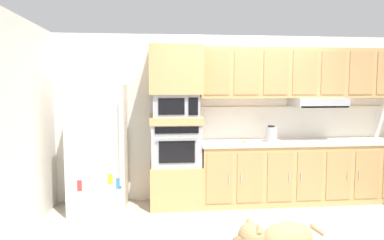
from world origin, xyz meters
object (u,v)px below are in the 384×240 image
at_px(built_in_oven, 176,144).
at_px(electric_kettle, 271,134).
at_px(refrigerator, 98,148).
at_px(screwdriver, 245,142).
at_px(microwave, 176,105).

xyz_separation_m(built_in_oven, electric_kettle, (1.40, -0.05, 0.13)).
bearing_deg(refrigerator, built_in_oven, 3.57).
bearing_deg(refrigerator, electric_kettle, 0.47).
height_order(screwdriver, electric_kettle, electric_kettle).
height_order(refrigerator, microwave, refrigerator).
relative_size(refrigerator, screwdriver, 11.07).
xyz_separation_m(microwave, screwdriver, (1.00, -0.08, -0.53)).
height_order(refrigerator, built_in_oven, refrigerator).
bearing_deg(electric_kettle, screwdriver, -175.83).
distance_m(built_in_oven, screwdriver, 1.01).
distance_m(refrigerator, screwdriver, 2.09).
bearing_deg(screwdriver, electric_kettle, 4.17).
xyz_separation_m(built_in_oven, microwave, (0.00, -0.00, 0.56)).
xyz_separation_m(microwave, electric_kettle, (1.40, -0.05, -0.43)).
xyz_separation_m(built_in_oven, screwdriver, (1.00, -0.08, 0.03)).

